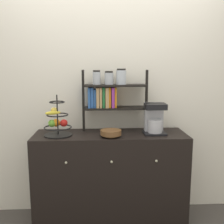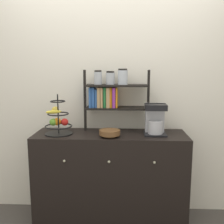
# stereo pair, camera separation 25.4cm
# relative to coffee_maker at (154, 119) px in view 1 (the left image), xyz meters

# --- Properties ---
(wall_back) EXTENTS (7.00, 0.05, 2.60)m
(wall_back) POSITION_rel_coffee_maker_xyz_m (-0.43, 0.28, 0.23)
(wall_back) COLOR silver
(wall_back) RESTS_ON ground_plane
(sideboard) EXTENTS (1.50, 0.48, 0.92)m
(sideboard) POSITION_rel_coffee_maker_xyz_m (-0.43, 0.00, -0.61)
(sideboard) COLOR black
(sideboard) RESTS_ON ground_plane
(coffee_maker) EXTENTS (0.21, 0.20, 0.30)m
(coffee_maker) POSITION_rel_coffee_maker_xyz_m (0.00, 0.00, 0.00)
(coffee_maker) COLOR black
(coffee_maker) RESTS_ON sideboard
(fruit_stand) EXTENTS (0.27, 0.27, 0.39)m
(fruit_stand) POSITION_rel_coffee_maker_xyz_m (-0.94, -0.03, -0.02)
(fruit_stand) COLOR black
(fruit_stand) RESTS_ON sideboard
(wooden_bowl) EXTENTS (0.20, 0.20, 0.07)m
(wooden_bowl) POSITION_rel_coffee_maker_xyz_m (-0.43, -0.11, -0.11)
(wooden_bowl) COLOR brown
(wooden_bowl) RESTS_ON sideboard
(shelf_hutch) EXTENTS (0.67, 0.20, 0.63)m
(shelf_hutch) POSITION_rel_coffee_maker_xyz_m (-0.45, 0.14, 0.24)
(shelf_hutch) COLOR black
(shelf_hutch) RESTS_ON sideboard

